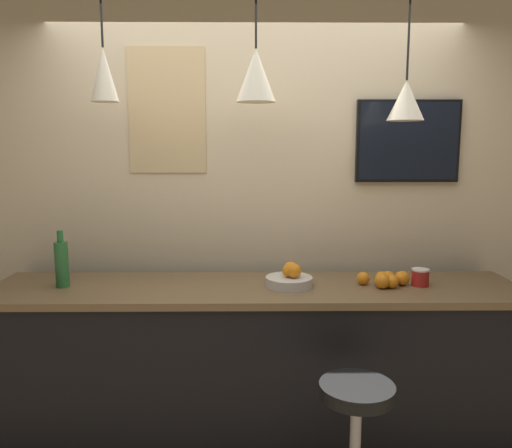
{
  "coord_description": "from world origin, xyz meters",
  "views": [
    {
      "loc": [
        -0.03,
        -2.11,
        1.75
      ],
      "look_at": [
        0.0,
        0.6,
        1.34
      ],
      "focal_mm": 35.0,
      "sensor_mm": 36.0,
      "label": 1
    }
  ],
  "objects": [
    {
      "name": "pendant_lamp_left",
      "position": [
        -0.81,
        0.63,
        2.14
      ],
      "size": [
        0.15,
        0.15,
        0.8
      ],
      "color": "black"
    },
    {
      "name": "service_counter",
      "position": [
        0.0,
        0.6,
        0.5
      ],
      "size": [
        2.97,
        0.65,
        0.99
      ],
      "color": "black",
      "rests_on": "ground_plane"
    },
    {
      "name": "mounted_tv",
      "position": [
        0.94,
        0.98,
        1.8
      ],
      "size": [
        0.63,
        0.04,
        0.5
      ],
      "color": "black"
    },
    {
      "name": "bar_stool",
      "position": [
        0.44,
        -0.02,
        0.48
      ],
      "size": [
        0.38,
        0.38,
        0.72
      ],
      "color": "#B7B7BC",
      "rests_on": "ground_plane"
    },
    {
      "name": "juice_bottle",
      "position": [
        -1.07,
        0.59,
        1.13
      ],
      "size": [
        0.07,
        0.07,
        0.32
      ],
      "color": "#286B33",
      "rests_on": "service_counter"
    },
    {
      "name": "back_wall",
      "position": [
        0.0,
        1.04,
        1.45
      ],
      "size": [
        8.0,
        0.06,
        2.9
      ],
      "color": "beige",
      "rests_on": "ground_plane"
    },
    {
      "name": "spread_jar",
      "position": [
        0.92,
        0.59,
        1.04
      ],
      "size": [
        0.1,
        0.1,
        0.1
      ],
      "color": "red",
      "rests_on": "service_counter"
    },
    {
      "name": "wall_poster",
      "position": [
        -0.54,
        1.0,
        1.98
      ],
      "size": [
        0.47,
        0.01,
        0.75
      ],
      "color": "#DBBC84"
    },
    {
      "name": "fruit_bowl",
      "position": [
        0.19,
        0.59,
        1.04
      ],
      "size": [
        0.26,
        0.26,
        0.14
      ],
      "color": "beige",
      "rests_on": "service_counter"
    },
    {
      "name": "orange_pile",
      "position": [
        0.72,
        0.58,
        1.03
      ],
      "size": [
        0.29,
        0.16,
        0.08
      ],
      "color": "orange",
      "rests_on": "service_counter"
    },
    {
      "name": "pendant_lamp_middle",
      "position": [
        0.0,
        0.63,
        2.14
      ],
      "size": [
        0.21,
        0.21,
        0.8
      ],
      "color": "black"
    },
    {
      "name": "pendant_lamp_right",
      "position": [
        0.81,
        0.63,
        2.01
      ],
      "size": [
        0.2,
        0.2,
        0.9
      ],
      "color": "black"
    }
  ]
}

